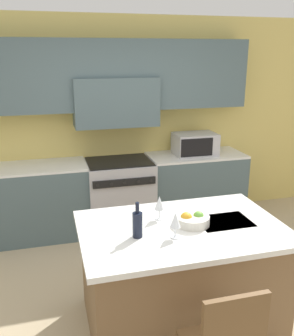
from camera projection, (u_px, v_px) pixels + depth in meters
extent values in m
plane|color=tan|center=(163.00, 320.00, 3.27)|extent=(10.00, 10.00, 0.00)
cube|color=#DBC166|center=(113.00, 123.00, 4.96)|extent=(10.00, 0.06, 2.70)
cube|color=#4C6066|center=(115.00, 75.00, 4.60)|extent=(3.42, 0.34, 0.85)
cube|color=#4C6066|center=(116.00, 102.00, 4.66)|extent=(1.05, 0.40, 0.60)
cube|color=#4C6066|center=(35.00, 203.00, 4.65)|extent=(1.29, 0.62, 0.90)
cube|color=white|center=(32.00, 167.00, 4.51)|extent=(1.29, 0.62, 0.03)
cube|color=#4C6066|center=(195.00, 188.00, 5.18)|extent=(1.29, 0.62, 0.90)
cube|color=white|center=(196.00, 155.00, 5.04)|extent=(1.29, 0.62, 0.03)
cube|color=#B7B7BC|center=(120.00, 195.00, 4.90)|extent=(0.84, 0.66, 0.91)
cube|color=black|center=(119.00, 161.00, 4.76)|extent=(0.80, 0.61, 0.01)
cube|color=black|center=(125.00, 183.00, 4.50)|extent=(0.77, 0.02, 0.09)
cylinder|color=black|center=(98.00, 185.00, 4.40)|extent=(0.04, 0.02, 0.04)
cylinder|color=black|center=(111.00, 184.00, 4.44)|extent=(0.04, 0.02, 0.04)
cylinder|color=black|center=(125.00, 183.00, 4.48)|extent=(0.04, 0.02, 0.04)
cylinder|color=black|center=(138.00, 182.00, 4.53)|extent=(0.04, 0.02, 0.04)
cylinder|color=black|center=(151.00, 181.00, 4.57)|extent=(0.04, 0.02, 0.04)
cube|color=#B7B7BC|center=(195.00, 144.00, 4.99)|extent=(0.56, 0.38, 0.29)
cube|color=black|center=(197.00, 148.00, 4.80)|extent=(0.43, 0.01, 0.24)
cube|color=brown|center=(181.00, 278.00, 3.14)|extent=(1.54, 0.99, 0.86)
cube|color=white|center=(182.00, 229.00, 3.01)|extent=(1.64, 1.08, 0.04)
cube|color=#2D2D30|center=(224.00, 222.00, 3.10)|extent=(0.44, 0.32, 0.01)
cylinder|color=#B2B2B7|center=(214.00, 212.00, 3.27)|extent=(0.02, 0.02, 0.00)
cube|color=brown|center=(234.00, 333.00, 2.10)|extent=(0.40, 0.04, 0.48)
cylinder|color=black|center=(137.00, 225.00, 2.80)|extent=(0.08, 0.08, 0.20)
cylinder|color=black|center=(137.00, 208.00, 2.76)|extent=(0.03, 0.03, 0.08)
cylinder|color=white|center=(175.00, 237.00, 2.82)|extent=(0.07, 0.07, 0.01)
cylinder|color=white|center=(175.00, 232.00, 2.81)|extent=(0.01, 0.01, 0.08)
cone|color=white|center=(175.00, 220.00, 2.78)|extent=(0.08, 0.08, 0.12)
cylinder|color=white|center=(159.00, 219.00, 3.13)|extent=(0.07, 0.07, 0.01)
cylinder|color=white|center=(159.00, 214.00, 3.12)|extent=(0.01, 0.01, 0.08)
cone|color=white|center=(159.00, 203.00, 3.09)|extent=(0.08, 0.08, 0.12)
cylinder|color=silver|center=(192.00, 220.00, 3.03)|extent=(0.28, 0.28, 0.08)
sphere|color=gold|center=(186.00, 218.00, 3.01)|extent=(0.10, 0.10, 0.10)
sphere|color=#66A83D|center=(199.00, 216.00, 3.03)|extent=(0.09, 0.09, 0.09)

